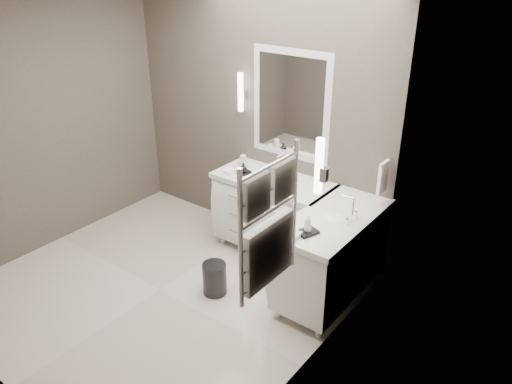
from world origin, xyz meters
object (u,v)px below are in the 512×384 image
Objects in this scene: vanity_back at (273,210)px; vanity_right at (332,252)px; towel_ladder at (269,231)px; waste_bin at (215,278)px.

vanity_back and vanity_right have the same top height.
towel_ladder is (1.10, -1.63, 0.91)m from vanity_back.
towel_ladder is at bearing -32.01° from waste_bin.
vanity_right is 3.93× the size of waste_bin.
vanity_right is at bearing 99.84° from towel_ladder.
vanity_right is 1.60m from towel_ladder.
towel_ladder is (0.23, -1.30, 0.91)m from vanity_right.
vanity_back is 1.38× the size of towel_ladder.
vanity_back reaches higher than waste_bin.
towel_ladder is 2.85× the size of waste_bin.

